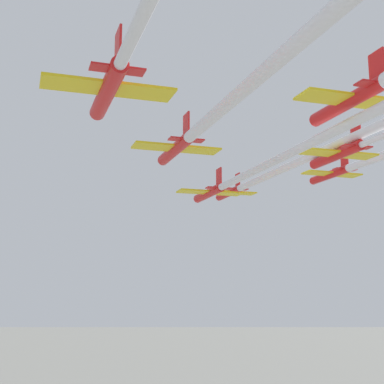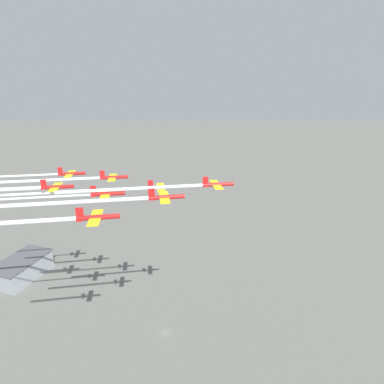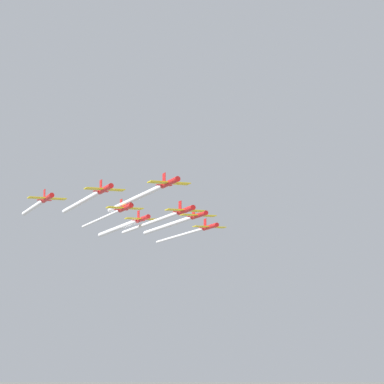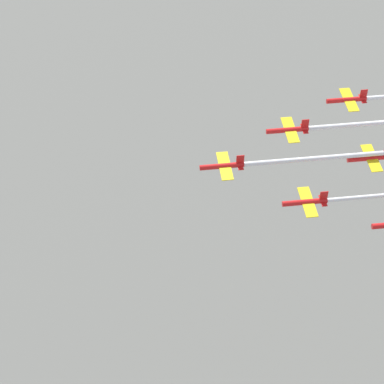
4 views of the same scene
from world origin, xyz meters
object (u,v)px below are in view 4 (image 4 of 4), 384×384
jet_1 (306,202)px  jet_2 (289,130)px  jet_0 (224,166)px  jet_4 (370,158)px  jet_5 (348,100)px

jet_1 → jet_2: (19.12, 9.69, 4.30)m
jet_0 → jet_4: bearing=-90.0°
jet_1 → jet_2: 21.86m
jet_4 → jet_2: bearing=59.5°
jet_4 → jet_5: bearing=-0.0°
jet_4 → jet_1: bearing=120.5°
jet_0 → jet_5: bearing=-59.5°
jet_1 → jet_4: jet_4 is taller
jet_2 → jet_4: 21.22m
jet_0 → jet_1: size_ratio=1.00×
jet_0 → jet_2: size_ratio=1.00×
jet_5 → jet_1: bearing=150.5°
jet_5 → jet_0: bearing=120.5°
jet_4 → jet_0: bearing=90.0°
jet_1 → jet_4: 21.27m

